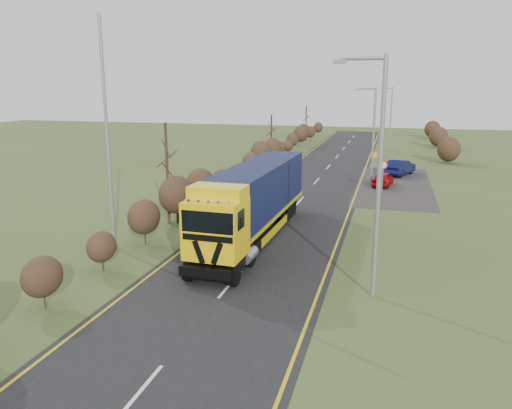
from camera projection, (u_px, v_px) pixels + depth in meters
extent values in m
plane|color=#3F4E21|center=(256.00, 254.00, 24.63)|extent=(160.00, 160.00, 0.00)
cube|color=black|center=(294.00, 208.00, 34.01)|extent=(8.00, 120.00, 0.02)
cube|color=#292725|center=(394.00, 185.00, 41.71)|extent=(6.00, 18.00, 0.02)
cube|color=gold|center=(243.00, 204.00, 34.96)|extent=(0.12, 116.00, 0.01)
cube|color=gold|center=(349.00, 211.00, 33.05)|extent=(0.12, 116.00, 0.01)
cube|color=silver|center=(137.00, 395.00, 13.37)|extent=(0.12, 3.00, 0.01)
cube|color=silver|center=(230.00, 284.00, 20.88)|extent=(0.12, 3.00, 0.01)
cube|color=silver|center=(274.00, 231.00, 28.38)|extent=(0.12, 3.00, 0.01)
cube|color=silver|center=(300.00, 201.00, 35.88)|extent=(0.12, 3.00, 0.01)
cube|color=silver|center=(317.00, 181.00, 43.38)|extent=(0.12, 3.00, 0.01)
cube|color=silver|center=(328.00, 167.00, 50.89)|extent=(0.12, 3.00, 0.01)
cube|color=silver|center=(337.00, 156.00, 58.39)|extent=(0.12, 3.00, 0.01)
cube|color=silver|center=(344.00, 148.00, 65.89)|extent=(0.12, 3.00, 0.01)
cube|color=silver|center=(349.00, 142.00, 73.39)|extent=(0.12, 3.00, 0.01)
cube|color=silver|center=(354.00, 137.00, 80.90)|extent=(0.12, 3.00, 0.01)
ellipsoid|color=#332116|center=(42.00, 277.00, 18.38)|extent=(1.34, 1.74, 1.54)
ellipsoid|color=#332116|center=(101.00, 247.00, 22.17)|extent=(1.21, 1.57, 1.39)
ellipsoid|color=#332116|center=(144.00, 217.00, 25.83)|extent=(1.58, 2.06, 1.82)
ellipsoid|color=#332116|center=(176.00, 194.00, 29.50)|extent=(1.96, 2.55, 2.25)
ellipsoid|color=#332116|center=(200.00, 184.00, 33.29)|extent=(1.83, 2.38, 2.10)
ellipsoid|color=#332116|center=(221.00, 180.00, 37.12)|extent=(1.37, 1.78, 1.57)
ellipsoid|color=#332116|center=(236.00, 173.00, 40.94)|extent=(1.20, 1.56, 1.38)
ellipsoid|color=#332116|center=(251.00, 162.00, 44.58)|extent=(1.55, 2.02, 1.78)
ellipsoid|color=#332116|center=(261.00, 152.00, 48.28)|extent=(1.95, 2.53, 2.24)
ellipsoid|color=#332116|center=(272.00, 148.00, 52.01)|extent=(1.85, 2.41, 2.13)
ellipsoid|color=#332116|center=(279.00, 148.00, 55.92)|extent=(1.40, 1.81, 1.61)
ellipsoid|color=#332116|center=(288.00, 145.00, 59.65)|extent=(1.19, 1.55, 1.37)
ellipsoid|color=#332116|center=(292.00, 139.00, 63.40)|extent=(1.52, 1.97, 1.75)
ellipsoid|color=#332116|center=(301.00, 134.00, 66.98)|extent=(1.93, 2.51, 2.22)
ellipsoid|color=#332116|center=(303.00, 131.00, 70.83)|extent=(1.88, 2.44, 2.16)
ellipsoid|color=#332116|center=(310.00, 132.00, 74.59)|extent=(1.43, 1.85, 1.64)
ellipsoid|color=#332116|center=(312.00, 131.00, 78.49)|extent=(1.19, 1.55, 1.37)
ellipsoid|color=#332116|center=(318.00, 127.00, 82.07)|extent=(1.49, 1.93, 1.71)
cylinder|color=#35261A|center=(167.00, 174.00, 29.36)|extent=(0.18, 0.18, 6.05)
cylinder|color=#35261A|center=(271.00, 139.00, 53.85)|extent=(0.18, 0.18, 5.06)
cylinder|color=#35261A|center=(306.00, 124.00, 74.48)|extent=(0.18, 0.18, 5.15)
cube|color=black|center=(223.00, 257.00, 22.30)|extent=(2.41, 4.44, 0.43)
cube|color=yellow|center=(216.00, 228.00, 21.13)|extent=(2.44, 2.16, 2.47)
cube|color=black|center=(209.00, 274.00, 20.59)|extent=(2.38, 0.19, 0.52)
cube|color=black|center=(199.00, 252.00, 20.42)|extent=(0.57, 0.04, 1.02)
cube|color=black|center=(217.00, 254.00, 20.21)|extent=(0.57, 0.04, 1.02)
cube|color=black|center=(207.00, 222.00, 20.04)|extent=(2.24, 0.13, 0.90)
cube|color=black|center=(207.00, 238.00, 20.17)|extent=(2.19, 0.10, 0.27)
cube|color=yellow|center=(218.00, 192.00, 21.09)|extent=(2.42, 1.40, 0.53)
cylinder|color=silver|center=(209.00, 202.00, 20.06)|extent=(2.09, 0.12, 0.06)
cube|color=black|center=(178.00, 218.00, 20.59)|extent=(0.08, 0.12, 0.43)
cube|color=black|center=(241.00, 222.00, 19.89)|extent=(0.08, 0.12, 0.43)
cylinder|color=gray|center=(203.00, 251.00, 22.92)|extent=(0.57, 1.25, 0.53)
cylinder|color=gray|center=(249.00, 255.00, 22.36)|extent=(0.57, 1.25, 0.53)
cube|color=gold|center=(259.00, 213.00, 27.98)|extent=(2.74, 12.05, 0.23)
cube|color=black|center=(259.00, 188.00, 27.65)|extent=(2.71, 11.67, 2.62)
cube|color=#0F1142|center=(282.00, 171.00, 33.11)|extent=(2.36, 0.13, 2.62)
cube|color=#0F1142|center=(225.00, 213.00, 22.19)|extent=(2.36, 0.13, 2.62)
cube|color=black|center=(274.00, 207.00, 31.50)|extent=(2.29, 3.49, 0.33)
cube|color=gold|center=(234.00, 227.00, 27.54)|extent=(0.21, 5.23, 0.43)
cube|color=gold|center=(275.00, 230.00, 26.94)|extent=(0.21, 5.23, 0.43)
cylinder|color=black|center=(189.00, 270.00, 21.17)|extent=(0.33, 1.00, 0.99)
cylinder|color=black|center=(234.00, 274.00, 20.65)|extent=(0.33, 1.00, 0.99)
cylinder|color=black|center=(209.00, 252.00, 23.40)|extent=(0.33, 1.00, 0.99)
cylinder|color=black|center=(250.00, 256.00, 22.88)|extent=(0.33, 1.00, 0.99)
cylinder|color=black|center=(255.00, 211.00, 30.98)|extent=(0.33, 1.00, 0.99)
cylinder|color=black|center=(286.00, 214.00, 30.47)|extent=(0.33, 1.00, 0.99)
cylinder|color=black|center=(259.00, 208.00, 31.87)|extent=(0.33, 1.00, 0.99)
cylinder|color=black|center=(290.00, 210.00, 31.36)|extent=(0.33, 1.00, 0.99)
cylinder|color=black|center=(263.00, 205.00, 32.76)|extent=(0.33, 1.00, 0.99)
cylinder|color=black|center=(293.00, 206.00, 32.25)|extent=(0.33, 1.00, 0.99)
imported|color=#A5080B|center=(383.00, 179.00, 41.19)|extent=(1.88, 3.64, 1.18)
imported|color=black|center=(400.00, 167.00, 46.19)|extent=(3.01, 4.62, 1.44)
cylinder|color=gray|center=(379.00, 182.00, 18.64)|extent=(0.18, 0.18, 9.21)
cylinder|color=gray|center=(363.00, 59.00, 17.82)|extent=(1.64, 0.12, 0.12)
cube|color=gray|center=(339.00, 62.00, 18.05)|extent=(0.46, 0.18, 0.14)
cylinder|color=gray|center=(373.00, 136.00, 41.76)|extent=(0.18, 0.18, 7.99)
cylinder|color=gray|center=(367.00, 89.00, 41.05)|extent=(1.42, 0.12, 0.12)
cube|color=gray|center=(358.00, 90.00, 41.25)|extent=(0.40, 0.16, 0.12)
cylinder|color=gray|center=(391.00, 119.00, 64.02)|extent=(0.18, 0.18, 7.92)
cylinder|color=gray|center=(387.00, 88.00, 63.31)|extent=(1.41, 0.12, 0.12)
cube|color=gray|center=(381.00, 89.00, 63.51)|extent=(0.40, 0.16, 0.12)
cylinder|color=gray|center=(107.00, 137.00, 24.21)|extent=(0.16, 0.16, 11.37)
cylinder|color=gray|center=(382.00, 179.00, 38.63)|extent=(0.08, 0.08, 2.17)
cylinder|color=red|center=(383.00, 165.00, 38.35)|extent=(0.69, 0.04, 0.69)
cylinder|color=white|center=(383.00, 165.00, 38.33)|extent=(0.52, 0.02, 0.52)
cylinder|color=gray|center=(375.00, 163.00, 49.08)|extent=(0.08, 0.08, 1.39)
cube|color=yellow|center=(375.00, 155.00, 48.84)|extent=(0.70, 0.04, 0.70)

